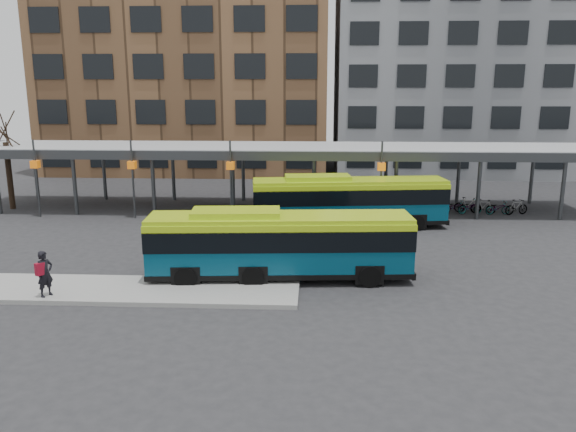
% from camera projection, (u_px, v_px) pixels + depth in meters
% --- Properties ---
extents(ground, '(120.00, 120.00, 0.00)m').
position_uv_depth(ground, '(267.00, 270.00, 24.77)').
color(ground, '#28282B').
rests_on(ground, ground).
extents(boarding_island, '(14.00, 3.00, 0.18)m').
position_uv_depth(boarding_island, '(121.00, 290.00, 22.10)').
color(boarding_island, gray).
rests_on(boarding_island, ground).
extents(canopy, '(40.00, 6.53, 4.80)m').
position_uv_depth(canopy, '(283.00, 150.00, 36.42)').
color(canopy, '#999B9E').
rests_on(canopy, ground).
extents(tree, '(1.64, 1.64, 5.60)m').
position_uv_depth(tree, '(9.00, 172.00, 36.78)').
color(tree, black).
rests_on(tree, ground).
extents(building_brick, '(26.00, 14.00, 22.00)m').
position_uv_depth(building_brick, '(191.00, 54.00, 53.94)').
color(building_brick, brown).
rests_on(building_brick, ground).
extents(building_grey, '(24.00, 14.00, 20.00)m').
position_uv_depth(building_grey, '(464.00, 64.00, 52.91)').
color(building_grey, slate).
rests_on(building_grey, ground).
extents(bus_front, '(11.01, 3.11, 3.00)m').
position_uv_depth(bus_front, '(279.00, 243.00, 23.31)').
color(bus_front, '#073F57').
rests_on(bus_front, ground).
extents(bus_rear, '(11.19, 3.63, 3.03)m').
position_uv_depth(bus_rear, '(348.00, 200.00, 32.11)').
color(bus_rear, '#073F57').
rests_on(bus_rear, ground).
extents(pedestrian, '(0.69, 0.77, 1.76)m').
position_uv_depth(pedestrian, '(45.00, 273.00, 21.01)').
color(pedestrian, black).
rests_on(pedestrian, boarding_island).
extents(bike_rack, '(5.47, 1.33, 1.01)m').
position_uv_depth(bike_rack, '(481.00, 207.00, 35.71)').
color(bike_rack, slate).
rests_on(bike_rack, ground).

